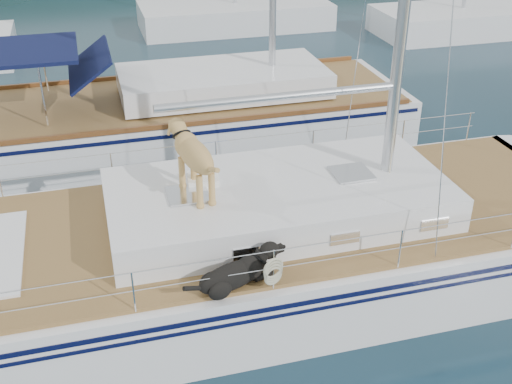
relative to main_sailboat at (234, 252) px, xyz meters
name	(u,v)px	position (x,y,z in m)	size (l,w,h in m)	color
ground	(230,287)	(-0.09, 0.00, -0.68)	(120.00, 120.00, 0.00)	black
main_sailboat	(234,252)	(0.00, 0.00, 0.00)	(12.00, 3.89, 14.01)	white
neighbor_sailboat	(179,118)	(0.09, 5.92, -0.05)	(11.00, 3.50, 13.30)	white
bg_boat_center	(235,16)	(3.91, 16.00, -0.23)	(7.20, 3.00, 11.65)	white
bg_boat_east	(461,21)	(11.91, 13.00, -0.22)	(6.40, 3.00, 11.65)	white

